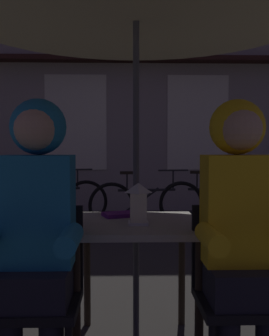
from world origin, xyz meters
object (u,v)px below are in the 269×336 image
at_px(person_left_hooded, 36,216).
at_px(cafe_table, 136,239).
at_px(person_right_hooded, 240,215).
at_px(bicycle_second, 51,202).
at_px(chair_left, 39,287).
at_px(chair_right, 236,285).
at_px(bicycle_fourth, 217,203).
at_px(lantern, 138,203).
at_px(book, 120,214).
at_px(bicycle_third, 146,204).

bearing_deg(person_left_hooded, cafe_table, 41.57).
distance_m(person_right_hooded, bicycle_second, 4.51).
height_order(chair_left, bicycle_second, chair_left).
xyz_separation_m(person_left_hooded, person_right_hooded, (0.96, 0.00, 0.00)).
relative_size(chair_right, bicycle_second, 0.53).
bearing_deg(bicycle_fourth, lantern, -109.25).
bearing_deg(bicycle_fourth, chair_right, -101.52).
xyz_separation_m(chair_right, person_left_hooded, (-0.96, -0.06, 0.36)).
bearing_deg(lantern, book, 111.31).
xyz_separation_m(cafe_table, chair_right, (0.48, -0.37, -0.15)).
bearing_deg(book, person_right_hooded, -66.05).
height_order(cafe_table, book, book).
bearing_deg(chair_right, person_left_hooded, -176.61).
xyz_separation_m(person_right_hooded, book, (-0.57, 0.60, -0.09)).
bearing_deg(person_left_hooded, chair_right, 3.39).
distance_m(chair_right, bicycle_fourth, 4.00).
relative_size(cafe_table, bicycle_second, 0.45).
relative_size(chair_left, person_left_hooded, 0.62).
bearing_deg(bicycle_second, person_right_hooded, -68.79).
bearing_deg(chair_left, book, 54.77).
bearing_deg(chair_left, cafe_table, 37.55).
height_order(chair_right, bicycle_third, chair_right).
bearing_deg(bicycle_second, book, -73.67).
distance_m(chair_left, person_right_hooded, 1.03).
xyz_separation_m(chair_right, person_right_hooded, (0.00, -0.06, 0.36)).
bearing_deg(bicycle_third, person_right_hooded, -86.85).
bearing_deg(cafe_table, person_right_hooded, -41.57).
bearing_deg(bicycle_fourth, chair_left, -114.17).
distance_m(bicycle_third, book, 3.41).
relative_size(person_left_hooded, bicycle_third, 0.84).
bearing_deg(book, bicycle_fourth, 48.26).
bearing_deg(bicycle_fourth, book, -112.15).
relative_size(chair_right, book, 4.35).
bearing_deg(book, bicycle_second, 86.74).
xyz_separation_m(lantern, book, (-0.10, 0.26, -0.11)).
height_order(chair_left, person_left_hooded, person_left_hooded).
relative_size(lantern, book, 1.16).
xyz_separation_m(chair_left, chair_right, (0.96, 0.00, 0.00)).
relative_size(person_right_hooded, bicycle_fourth, 0.85).
distance_m(chair_right, person_left_hooded, 1.03).
height_order(chair_left, chair_right, same).
height_order(cafe_table, chair_left, chair_left).
height_order(bicycle_second, bicycle_fourth, same).
relative_size(chair_left, chair_right, 1.00).
bearing_deg(bicycle_second, person_left_hooded, -81.00).
relative_size(bicycle_second, book, 8.27).
xyz_separation_m(chair_right, bicycle_third, (-0.22, 3.91, -0.14)).
relative_size(chair_right, person_left_hooded, 0.62).
height_order(cafe_table, bicycle_fourth, bicycle_fourth).
bearing_deg(book, bicycle_third, 64.38).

